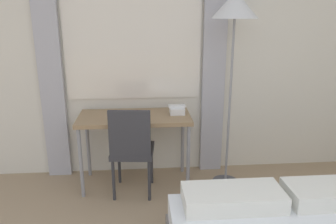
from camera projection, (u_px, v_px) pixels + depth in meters
name	position (u px, v px, depth m)	size (l,w,h in m)	color
wall_back_with_window	(174.00, 50.00, 3.45)	(5.39, 0.13, 2.70)	silver
desk	(135.00, 122.00, 3.28)	(1.11, 0.53, 0.75)	#937551
desk_chair	(132.00, 147.00, 3.11)	(0.44, 0.44, 0.90)	#333338
standing_lamp	(235.00, 17.00, 2.98)	(0.43, 0.43, 1.92)	#4C4C51
telephone	(177.00, 110.00, 3.33)	(0.17, 0.17, 0.09)	white
book	(130.00, 114.00, 3.26)	(0.24, 0.23, 0.02)	maroon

